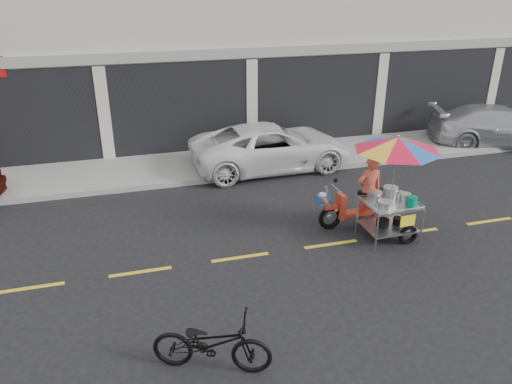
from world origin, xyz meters
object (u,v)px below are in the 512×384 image
object	(u,v)px
white_pickup	(271,147)
near_bicycle	(212,343)
food_vendor_rig	(385,171)
silver_pickup	(500,126)

from	to	relation	value
white_pickup	near_bicycle	world-z (taller)	white_pickup
white_pickup	food_vendor_rig	bearing A→B (deg)	-167.79
white_pickup	silver_pickup	bearing A→B (deg)	-92.17
silver_pickup	food_vendor_rig	world-z (taller)	food_vendor_rig
near_bicycle	food_vendor_rig	size ratio (longest dim) A/B	0.75
silver_pickup	food_vendor_rig	distance (m)	8.16
white_pickup	silver_pickup	xyz separation A→B (m)	(7.93, -0.01, -0.01)
silver_pickup	near_bicycle	xyz separation A→B (m)	(-11.19, -7.59, -0.19)
silver_pickup	near_bicycle	distance (m)	13.52
white_pickup	silver_pickup	size ratio (longest dim) A/B	1.05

